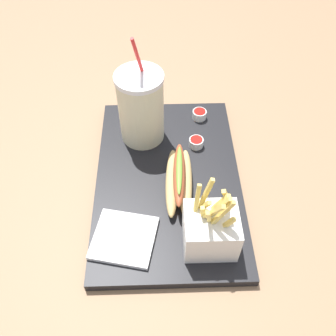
% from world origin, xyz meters
% --- Properties ---
extents(ground_plane, '(2.40, 2.40, 0.02)m').
position_xyz_m(ground_plane, '(0.00, 0.00, -0.01)').
color(ground_plane, '#8C6B4C').
extents(food_tray, '(0.47, 0.30, 0.02)m').
position_xyz_m(food_tray, '(0.00, 0.00, 0.01)').
color(food_tray, black).
rests_on(food_tray, ground_plane).
extents(soda_cup, '(0.10, 0.10, 0.25)m').
position_xyz_m(soda_cup, '(0.13, 0.05, 0.11)').
color(soda_cup, beige).
rests_on(soda_cup, food_tray).
extents(fries_basket, '(0.09, 0.10, 0.16)m').
position_xyz_m(fries_basket, '(-0.15, -0.07, 0.06)').
color(fries_basket, white).
rests_on(fries_basket, food_tray).
extents(hot_dog_1, '(0.18, 0.06, 0.06)m').
position_xyz_m(hot_dog_1, '(-0.03, -0.02, 0.04)').
color(hot_dog_1, tan).
rests_on(hot_dog_1, food_tray).
extents(ketchup_cup_1, '(0.03, 0.03, 0.02)m').
position_xyz_m(ketchup_cup_1, '(0.18, -0.08, 0.03)').
color(ketchup_cup_1, white).
rests_on(ketchup_cup_1, food_tray).
extents(ketchup_cup_2, '(0.03, 0.03, 0.02)m').
position_xyz_m(ketchup_cup_2, '(0.09, -0.07, 0.03)').
color(ketchup_cup_2, white).
rests_on(ketchup_cup_2, food_tray).
extents(napkin_stack, '(0.13, 0.13, 0.01)m').
position_xyz_m(napkin_stack, '(-0.15, 0.09, 0.02)').
color(napkin_stack, white).
rests_on(napkin_stack, food_tray).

